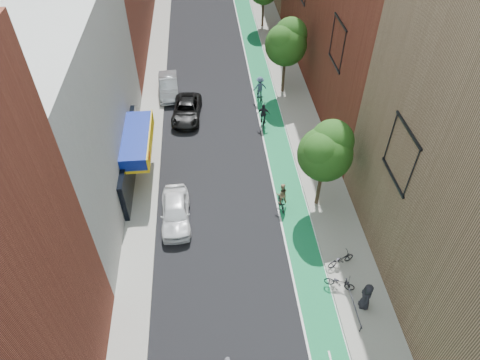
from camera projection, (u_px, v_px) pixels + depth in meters
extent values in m
plane|color=black|center=(249.00, 358.00, 21.11)|extent=(160.00, 160.00, 0.00)
cube|color=#126934|center=(262.00, 82.00, 40.17)|extent=(2.00, 68.00, 0.01)
cube|color=gray|center=(155.00, 86.00, 39.46)|extent=(2.00, 68.00, 0.15)
cube|color=gray|center=(288.00, 80.00, 40.29)|extent=(3.00, 68.00, 0.15)
cube|color=silver|center=(49.00, 108.00, 26.38)|extent=(8.00, 20.00, 12.00)
cylinder|color=#332619|center=(319.00, 186.00, 27.58)|extent=(0.24, 0.24, 3.30)
sphere|color=#204512|center=(325.00, 154.00, 25.70)|extent=(3.36, 3.36, 3.36)
sphere|color=#204512|center=(332.00, 141.00, 25.45)|extent=(2.64, 2.64, 2.64)
sphere|color=#204512|center=(322.00, 151.00, 25.14)|extent=(2.40, 2.40, 2.40)
cylinder|color=#332619|center=(283.00, 75.00, 37.65)|extent=(0.24, 0.24, 3.47)
sphere|color=#204512|center=(286.00, 45.00, 35.68)|extent=(3.53, 3.53, 3.53)
sphere|color=#204512|center=(291.00, 34.00, 35.40)|extent=(2.77, 2.77, 2.77)
sphere|color=#204512|center=(283.00, 41.00, 35.09)|extent=(2.52, 2.52, 2.52)
cylinder|color=#332619|center=(263.00, 13.00, 47.87)|extent=(0.24, 0.24, 3.19)
imported|color=white|center=(176.00, 212.00, 27.17)|extent=(1.96, 4.57, 1.54)
imported|color=black|center=(187.00, 110.00, 35.58)|extent=(2.69, 5.07, 1.36)
imported|color=#9A9EA3|center=(169.00, 86.00, 38.17)|extent=(1.91, 4.76, 1.54)
imported|color=black|center=(281.00, 202.00, 28.19)|extent=(0.58, 1.64, 0.97)
imported|color=#9B7D5A|center=(282.00, 194.00, 27.80)|extent=(0.83, 0.67, 1.61)
imported|color=black|center=(263.00, 122.00, 34.73)|extent=(0.97, 1.89, 0.95)
imported|color=black|center=(264.00, 114.00, 34.30)|extent=(1.06, 0.60, 1.71)
imported|color=black|center=(260.00, 95.00, 37.57)|extent=(0.78, 1.82, 1.06)
imported|color=#3F5472|center=(260.00, 87.00, 37.12)|extent=(1.31, 0.89, 1.87)
imported|color=black|center=(340.00, 282.00, 23.58)|extent=(1.79, 1.22, 0.89)
imported|color=black|center=(341.00, 259.00, 24.70)|extent=(1.83, 1.15, 0.91)
imported|color=black|center=(366.00, 296.00, 22.42)|extent=(0.75, 1.00, 1.83)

